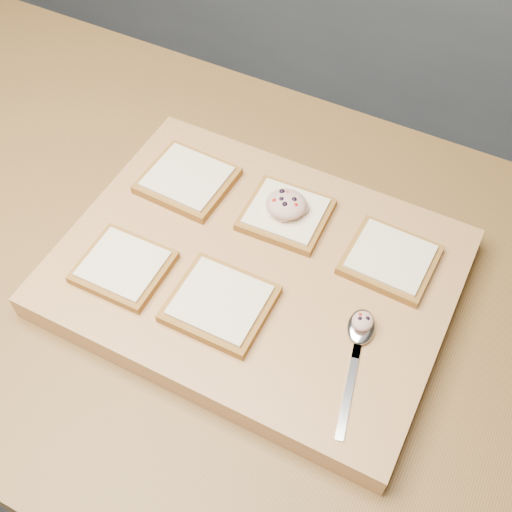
{
  "coord_description": "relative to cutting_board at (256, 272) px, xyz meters",
  "views": [
    {
      "loc": [
        0.23,
        -0.45,
        1.65
      ],
      "look_at": [
        -0.0,
        0.0,
        0.96
      ],
      "focal_mm": 45.0,
      "sensor_mm": 36.0,
      "label": 1
    }
  ],
  "objects": [
    {
      "name": "bread_far_center",
      "position": [
        0.0,
        0.09,
        0.03
      ],
      "size": [
        0.12,
        0.11,
        0.02
      ],
      "color": "brown",
      "rests_on": "cutting_board"
    },
    {
      "name": "ground",
      "position": [
        0.0,
        -0.0,
        -0.92
      ],
      "size": [
        4.0,
        4.0,
        0.0
      ],
      "primitive_type": "plane",
      "color": "#515459",
      "rests_on": "ground"
    },
    {
      "name": "spoon",
      "position": [
        0.17,
        -0.04,
        0.03
      ],
      "size": [
        0.06,
        0.18,
        0.01
      ],
      "color": "silver",
      "rests_on": "cutting_board"
    },
    {
      "name": "cutting_board",
      "position": [
        0.0,
        0.0,
        0.0
      ],
      "size": [
        0.52,
        0.4,
        0.04
      ],
      "primitive_type": "cube",
      "color": "tan",
      "rests_on": "island_counter"
    },
    {
      "name": "spoon_salad",
      "position": [
        0.16,
        -0.03,
        0.04
      ],
      "size": [
        0.03,
        0.03,
        0.02
      ],
      "color": "#DEA58E",
      "rests_on": "spoon"
    },
    {
      "name": "bread_near_left",
      "position": [
        -0.15,
        -0.09,
        0.03
      ],
      "size": [
        0.11,
        0.11,
        0.02
      ],
      "color": "brown",
      "rests_on": "cutting_board"
    },
    {
      "name": "bread_near_center",
      "position": [
        -0.01,
        -0.08,
        0.03
      ],
      "size": [
        0.13,
        0.12,
        0.02
      ],
      "color": "brown",
      "rests_on": "cutting_board"
    },
    {
      "name": "bread_far_right",
      "position": [
        0.16,
        0.08,
        0.03
      ],
      "size": [
        0.12,
        0.11,
        0.02
      ],
      "color": "brown",
      "rests_on": "cutting_board"
    },
    {
      "name": "back_counter",
      "position": [
        0.0,
        1.43,
        -0.45
      ],
      "size": [
        3.6,
        0.62,
        0.94
      ],
      "color": "slate",
      "rests_on": "ground"
    },
    {
      "name": "tuna_salad_dollop",
      "position": [
        0.0,
        0.09,
        0.05
      ],
      "size": [
        0.06,
        0.05,
        0.03
      ],
      "color": "#DEA58E",
      "rests_on": "bread_far_center"
    },
    {
      "name": "bread_far_left",
      "position": [
        -0.16,
        0.08,
        0.03
      ],
      "size": [
        0.13,
        0.12,
        0.02
      ],
      "color": "brown",
      "rests_on": "cutting_board"
    },
    {
      "name": "island_counter",
      "position": [
        0.0,
        -0.0,
        -0.47
      ],
      "size": [
        2.0,
        0.8,
        0.9
      ],
      "color": "slate",
      "rests_on": "ground"
    }
  ]
}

